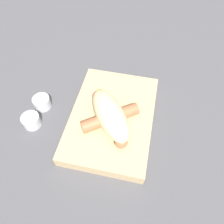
{
  "coord_description": "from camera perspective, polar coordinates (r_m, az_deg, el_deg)",
  "views": [
    {
      "loc": [
        0.28,
        0.06,
        0.45
      ],
      "look_at": [
        0.0,
        0.0,
        0.04
      ],
      "focal_mm": 35.0,
      "sensor_mm": 36.0,
      "label": 1
    }
  ],
  "objects": [
    {
      "name": "ground_plane",
      "position": [
        0.53,
        0.0,
        -2.55
      ],
      "size": [
        3.0,
        3.0,
        0.0
      ],
      "primitive_type": "plane",
      "color": "#4C4C51"
    },
    {
      "name": "condiment_cup_near",
      "position": [
        0.58,
        -17.77,
        2.31
      ],
      "size": [
        0.04,
        0.04,
        0.03
      ],
      "color": "silver",
      "rests_on": "ground_plane"
    },
    {
      "name": "food_tray",
      "position": [
        0.52,
        0.0,
        -1.63
      ],
      "size": [
        0.27,
        0.19,
        0.03
      ],
      "color": "tan",
      "rests_on": "ground_plane"
    },
    {
      "name": "pickled_veggies",
      "position": [
        0.54,
        -2.78,
        4.73
      ],
      "size": [
        0.04,
        0.04,
        0.0
      ],
      "color": "orange",
      "rests_on": "food_tray"
    },
    {
      "name": "sausage",
      "position": [
        0.48,
        -0.89,
        -1.42
      ],
      "size": [
        0.13,
        0.12,
        0.03
      ],
      "color": "#B26642",
      "rests_on": "food_tray"
    },
    {
      "name": "condiment_cup_far",
      "position": [
        0.55,
        -20.26,
        -2.24
      ],
      "size": [
        0.04,
        0.04,
        0.03
      ],
      "color": "silver",
      "rests_on": "ground_plane"
    },
    {
      "name": "bread_roll",
      "position": [
        0.47,
        -0.41,
        -0.74
      ],
      "size": [
        0.15,
        0.13,
        0.05
      ],
      "color": "beige",
      "rests_on": "food_tray"
    }
  ]
}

